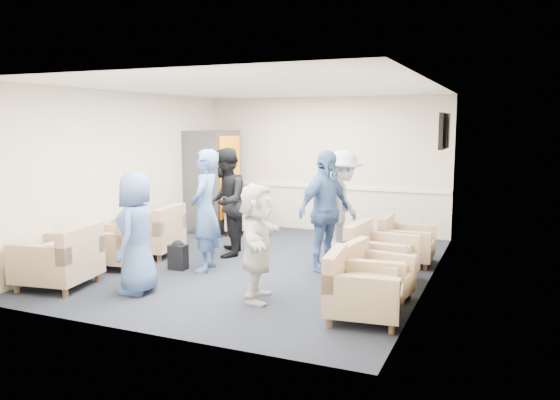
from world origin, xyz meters
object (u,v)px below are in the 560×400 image
at_px(armchair_right_midfar, 378,257).
at_px(person_front_right, 257,242).
at_px(armchair_left_far, 154,234).
at_px(person_mid_right, 325,211).
at_px(armchair_left_near, 62,261).
at_px(armchair_corner, 245,217).
at_px(armchair_right_far, 404,244).
at_px(vending_machine, 213,181).
at_px(armchair_right_near, 360,291).
at_px(person_mid_left, 205,211).
at_px(armchair_left_mid, 118,246).
at_px(armchair_right_midnear, 373,277).
at_px(person_back_left, 225,202).
at_px(person_back_right, 342,206).
at_px(person_front_left, 137,233).

bearing_deg(armchair_right_midfar, person_front_right, 144.87).
distance_m(armchair_left_far, armchair_right_midfar, 3.76).
bearing_deg(person_mid_right, armchair_left_near, 147.86).
relative_size(armchair_left_near, armchair_corner, 0.88).
relative_size(armchair_right_far, vending_machine, 0.40).
relative_size(armchair_left_far, armchair_right_near, 1.08).
xyz_separation_m(vending_machine, person_mid_left, (1.45, -2.73, -0.11)).
bearing_deg(armchair_right_midfar, person_mid_left, 105.30).
relative_size(vending_machine, person_mid_left, 1.13).
xyz_separation_m(person_mid_left, person_mid_right, (1.63, 0.65, -0.00)).
height_order(vending_machine, person_mid_left, vending_machine).
xyz_separation_m(armchair_left_mid, vending_machine, (-0.12, 3.07, 0.70)).
relative_size(armchair_right_near, armchair_corner, 0.79).
height_order(armchair_left_near, armchair_right_midnear, armchair_left_near).
xyz_separation_m(armchair_right_midnear, vending_machine, (-4.07, 3.17, 0.71)).
xyz_separation_m(vending_machine, person_mid_right, (3.08, -2.07, -0.12)).
bearing_deg(person_back_left, armchair_right_midfar, 58.49).
bearing_deg(armchair_right_midnear, person_mid_left, 88.56).
bearing_deg(person_back_right, armchair_right_midfar, -137.37).
distance_m(armchair_right_midnear, person_mid_left, 2.72).
bearing_deg(person_mid_right, person_back_left, 103.12).
bearing_deg(armchair_corner, armchair_right_midnear, 106.11).
xyz_separation_m(armchair_right_far, person_mid_left, (-2.63, -1.57, 0.59)).
height_order(armchair_right_midnear, person_back_left, person_back_left).
relative_size(armchair_right_near, person_back_left, 0.50).
xyz_separation_m(armchair_right_midnear, person_back_left, (-2.79, 1.37, 0.59)).
bearing_deg(person_mid_right, armchair_left_mid, 130.39).
bearing_deg(person_front_left, person_back_right, 129.43).
relative_size(armchair_right_near, person_front_left, 0.58).
bearing_deg(armchair_left_near, person_front_left, 93.21).
bearing_deg(armchair_right_far, person_back_left, 101.30).
height_order(person_front_left, person_back_right, person_back_right).
xyz_separation_m(vending_machine, person_front_left, (1.20, -4.00, -0.23)).
bearing_deg(person_front_right, armchair_right_midnear, -85.02).
relative_size(armchair_right_far, armchair_corner, 0.70).
xyz_separation_m(person_mid_left, person_back_right, (1.67, 1.40, -0.02)).
bearing_deg(person_mid_right, armchair_right_far, -25.76).
relative_size(vending_machine, person_back_right, 1.15).
height_order(armchair_left_mid, person_front_left, person_front_left).
bearing_deg(armchair_right_near, person_mid_left, 60.40).
height_order(armchair_left_mid, vending_machine, vending_machine).
relative_size(person_mid_left, person_front_right, 1.23).
distance_m(armchair_corner, person_front_right, 4.19).
bearing_deg(person_back_right, person_mid_left, 131.72).
bearing_deg(armchair_left_near, armchair_right_far, 119.08).
relative_size(armchair_right_midfar, person_back_right, 0.52).
bearing_deg(person_mid_left, armchair_left_far, -122.89).
bearing_deg(person_back_right, person_mid_right, 178.65).
distance_m(armchair_left_near, person_back_right, 4.20).
height_order(person_mid_left, person_mid_right, person_mid_left).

